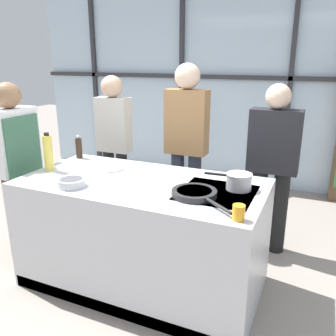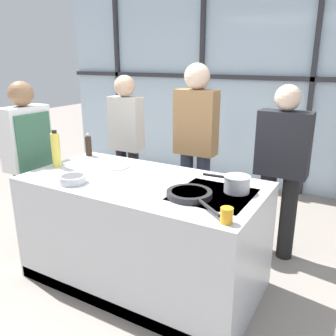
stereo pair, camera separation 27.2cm
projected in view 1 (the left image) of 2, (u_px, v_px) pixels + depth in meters
The scene contains 14 objects.
ground_plane at pixel (144, 281), 3.00m from camera, with size 18.00×18.00×0.00m, color gray.
back_window_wall at pixel (233, 87), 5.02m from camera, with size 6.40×0.10×2.80m.
demo_island at pixel (143, 233), 2.86m from camera, with size 1.88×0.95×0.89m.
chef at pixel (17, 162), 3.20m from camera, with size 0.23×0.44×1.60m.
spectator_far_left at pixel (114, 139), 3.89m from camera, with size 0.38×0.23×1.63m.
spectator_center_left at pixel (186, 140), 3.54m from camera, with size 0.41×0.25×1.76m.
spectator_center_right at pixel (273, 161), 3.25m from camera, with size 0.45×0.22×1.59m.
frying_pan at pixel (195, 193), 2.43m from camera, with size 0.48×0.42×0.04m.
saucepan at pixel (239, 181), 2.55m from camera, with size 0.35×0.19×0.12m.
white_plate at pixel (111, 168), 3.02m from camera, with size 0.22×0.22×0.01m, color white.
mixing_bowl at pixel (71, 182), 2.61m from camera, with size 0.20×0.20×0.06m.
oil_bottle at pixel (48, 153), 2.96m from camera, with size 0.08×0.08×0.32m.
pepper_grinder at pixel (79, 148), 3.34m from camera, with size 0.06×0.06×0.22m.
juice_glass_near at pixel (239, 213), 2.07m from camera, with size 0.07×0.07×0.09m, color orange.
Camera 1 is at (1.23, -2.28, 1.80)m, focal length 38.00 mm.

